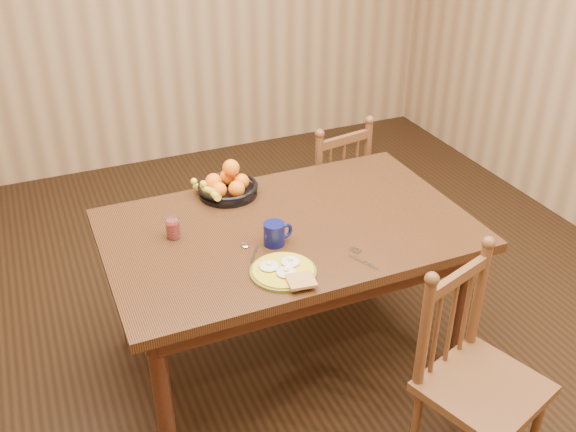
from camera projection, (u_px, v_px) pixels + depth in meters
name	position (u px, v px, depth m)	size (l,w,h in m)	color
room	(288.00, 96.00, 2.53)	(4.52, 5.02, 2.72)	black
dining_table	(288.00, 242.00, 2.88)	(1.60, 1.00, 0.75)	black
chair_far	(327.00, 193.00, 3.74)	(0.47, 0.46, 0.90)	#513218
chair_near	(475.00, 379.00, 2.44)	(0.52, 0.51, 0.92)	#513218
breakfast_plate	(284.00, 271.00, 2.52)	(0.26, 0.29, 0.04)	#59601E
fork	(361.00, 257.00, 2.61)	(0.07, 0.18, 0.00)	silver
spoon	(248.00, 248.00, 2.67)	(0.07, 0.15, 0.01)	silver
coffee_mug	(275.00, 233.00, 2.68)	(0.13, 0.09, 0.10)	#0B0F3F
juice_glass	(173.00, 229.00, 2.73)	(0.06, 0.06, 0.09)	silver
fruit_bowl	(227.00, 186.00, 3.06)	(0.32, 0.29, 0.17)	black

